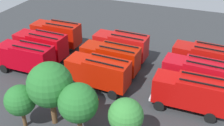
{
  "coord_description": "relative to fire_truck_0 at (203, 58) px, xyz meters",
  "views": [
    {
      "loc": [
        -10.64,
        26.76,
        17.82
      ],
      "look_at": [
        0.0,
        0.0,
        1.4
      ],
      "focal_mm": 43.86,
      "sensor_mm": 36.0,
      "label": 1
    }
  ],
  "objects": [
    {
      "name": "firefighter_0",
      "position": [
        -2.44,
        -2.9,
        -1.12
      ],
      "size": [
        0.34,
        0.47,
        1.82
      ],
      "rotation": [
        0.0,
        0.0,
        3.41
      ],
      "color": "black",
      "rests_on": "ground"
    },
    {
      "name": "tree_1",
      "position": [
        8.89,
        14.77,
        1.44
      ],
      "size": [
        3.44,
        3.44,
        5.34
      ],
      "color": "brown",
      "rests_on": "ground"
    },
    {
      "name": "firefighter_1",
      "position": [
        24.99,
        -0.63,
        -1.24
      ],
      "size": [
        0.47,
        0.34,
        1.65
      ],
      "rotation": [
        0.0,
        0.0,
        1.31
      ],
      "color": "black",
      "rests_on": "ground"
    },
    {
      "name": "tree_3",
      "position": [
        14.25,
        15.63,
        0.79
      ],
      "size": [
        2.82,
        2.82,
        4.37
      ],
      "color": "brown",
      "rests_on": "ground"
    },
    {
      "name": "fire_truck_2",
      "position": [
        20.24,
        0.09,
        0.0
      ],
      "size": [
        7.22,
        2.81,
        3.88
      ],
      "rotation": [
        0.0,
        0.0,
        -0.01
      ],
      "color": "#AC1106",
      "rests_on": "ground"
    },
    {
      "name": "fire_truck_7",
      "position": [
        10.35,
        7.47,
        0.0
      ],
      "size": [
        7.31,
        3.03,
        3.88
      ],
      "rotation": [
        0.0,
        0.0,
        -0.05
      ],
      "color": "#B61404",
      "rests_on": "ground"
    },
    {
      "name": "traffic_cone_0",
      "position": [
        14.44,
        -2.09,
        -1.83
      ],
      "size": [
        0.45,
        0.45,
        0.64
      ],
      "primitive_type": "cone",
      "color": "#F2600C",
      "rests_on": "ground"
    },
    {
      "name": "fire_truck_8",
      "position": [
        19.9,
        7.53,
        0.0
      ],
      "size": [
        7.22,
        2.79,
        3.88
      ],
      "rotation": [
        0.0,
        0.0,
        -0.01
      ],
      "color": "#B20310",
      "rests_on": "ground"
    },
    {
      "name": "traffic_cone_2",
      "position": [
        14.94,
        -0.15,
        -1.82
      ],
      "size": [
        0.46,
        0.46,
        0.66
      ],
      "primitive_type": "cone",
      "color": "#F2600C",
      "rests_on": "ground"
    },
    {
      "name": "tree_2",
      "position": [
        11.91,
        14.2,
        2.13
      ],
      "size": [
        4.11,
        4.11,
        6.37
      ],
      "color": "brown",
      "rests_on": "ground"
    },
    {
      "name": "fire_truck_0",
      "position": [
        0.0,
        0.0,
        0.0
      ],
      "size": [
        7.36,
        3.18,
        3.88
      ],
      "rotation": [
        0.0,
        0.0,
        -0.07
      ],
      "color": "#A80F0B",
      "rests_on": "ground"
    },
    {
      "name": "ground_plane",
      "position": [
        10.17,
        3.88,
        -2.15
      ],
      "size": [
        56.88,
        56.88,
        0.0
      ],
      "primitive_type": "plane",
      "color": "#2D3033"
    },
    {
      "name": "fire_truck_3",
      "position": [
        0.36,
        3.86,
        0.0
      ],
      "size": [
        7.34,
        3.12,
        3.88
      ],
      "rotation": [
        0.0,
        0.0,
        -0.06
      ],
      "color": "#B40A15",
      "rests_on": "ground"
    },
    {
      "name": "fire_truck_4",
      "position": [
        10.32,
        3.97,
        0.0
      ],
      "size": [
        7.3,
        3.01,
        3.88
      ],
      "rotation": [
        0.0,
        0.0,
        -0.04
      ],
      "color": "#A81603",
      "rests_on": "ground"
    },
    {
      "name": "fire_truck_6",
      "position": [
        0.5,
        7.57,
        0.0
      ],
      "size": [
        7.21,
        2.76,
        3.88
      ],
      "rotation": [
        0.0,
        0.0,
        0.0
      ],
      "color": "#B40B08",
      "rests_on": "ground"
    },
    {
      "name": "fire_truck_5",
      "position": [
        20.15,
        4.02,
        0.0
      ],
      "size": [
        7.29,
        2.99,
        3.88
      ],
      "rotation": [
        0.0,
        0.0,
        -0.04
      ],
      "color": "#B3050E",
      "rests_on": "ground"
    },
    {
      "name": "tree_0",
      "position": [
        4.84,
        14.25,
        0.93
      ],
      "size": [
        2.95,
        2.95,
        4.58
      ],
      "color": "brown",
      "rests_on": "ground"
    },
    {
      "name": "fire_truck_1",
      "position": [
        10.31,
        0.35,
        0.0
      ],
      "size": [
        7.31,
        3.03,
        3.88
      ],
      "rotation": [
        0.0,
        0.0,
        -0.05
      ],
      "color": "#B3110F",
      "rests_on": "ground"
    },
    {
      "name": "traffic_cone_1",
      "position": [
        9.68,
        9.59,
        -1.79
      ],
      "size": [
        0.51,
        0.51,
        0.73
      ],
      "primitive_type": "cone",
      "color": "#F2600C",
      "rests_on": "ground"
    }
  ]
}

